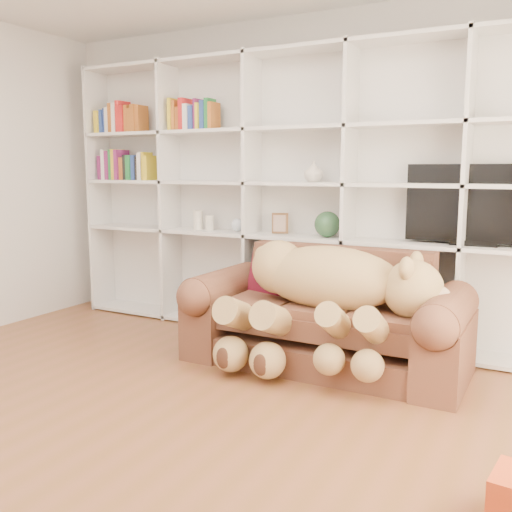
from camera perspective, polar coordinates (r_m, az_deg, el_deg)
The scene contains 13 objects.
floor at distance 3.17m, azimuth -14.06°, elevation -18.16°, with size 5.00×5.00×0.00m, color brown.
wall_back at distance 4.97m, azimuth 5.24°, elevation 7.85°, with size 5.00×0.02×2.70m, color silver.
bookshelf at distance 4.94m, azimuth 2.02°, elevation 7.37°, with size 4.43×0.35×2.40m.
sofa at distance 4.20m, azimuth 6.99°, elevation -6.60°, with size 1.99×0.86×0.84m.
teddy_bear at distance 3.97m, azimuth 6.95°, elevation -3.53°, with size 1.51×0.82×0.87m.
throw_pillow at distance 4.47m, azimuth 1.56°, elevation -1.76°, with size 0.37×0.12×0.37m, color maroon.
tv at distance 4.47m, azimuth 21.20°, elevation 4.72°, with size 1.00×0.18×0.59m.
picture_frame at distance 4.88m, azimuth 2.42°, elevation 3.30°, with size 0.14×0.03×0.18m, color brown.
green_vase at distance 4.71m, azimuth 7.14°, elevation 3.16°, with size 0.21×0.21×0.21m, color #2B5432.
figurine_tall at distance 5.30m, azimuth -5.81°, elevation 3.59°, with size 0.09×0.09×0.18m, color beige.
figurine_short at distance 5.23m, azimuth -4.65°, elevation 3.33°, with size 0.08×0.08×0.14m, color beige.
snow_globe at distance 5.08m, azimuth -1.87°, elevation 3.13°, with size 0.11×0.11×0.11m, color white.
shelf_vase at distance 4.73m, azimuth 5.78°, elevation 8.39°, with size 0.16×0.16×0.17m, color beige.
Camera 1 is at (1.94, -2.07, 1.42)m, focal length 40.00 mm.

